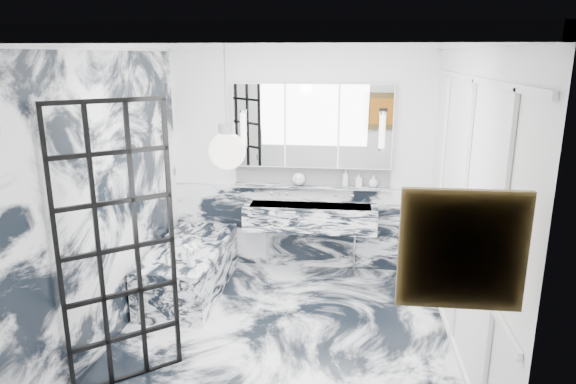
# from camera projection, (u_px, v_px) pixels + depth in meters

# --- Properties ---
(floor) EXTENTS (3.60, 3.60, 0.00)m
(floor) POSITION_uv_depth(u_px,v_px,m) (282.00, 338.00, 4.95)
(floor) COLOR white
(floor) RESTS_ON ground
(ceiling) EXTENTS (3.60, 3.60, 0.00)m
(ceiling) POSITION_uv_depth(u_px,v_px,m) (281.00, 35.00, 4.22)
(ceiling) COLOR white
(ceiling) RESTS_ON wall_back
(wall_back) EXTENTS (3.60, 0.00, 3.60)m
(wall_back) POSITION_uv_depth(u_px,v_px,m) (300.00, 159.00, 6.31)
(wall_back) COLOR white
(wall_back) RESTS_ON floor
(wall_front) EXTENTS (3.60, 0.00, 3.60)m
(wall_front) POSITION_uv_depth(u_px,v_px,m) (239.00, 285.00, 2.86)
(wall_front) COLOR white
(wall_front) RESTS_ON floor
(wall_left) EXTENTS (0.00, 3.60, 3.60)m
(wall_left) POSITION_uv_depth(u_px,v_px,m) (111.00, 193.00, 4.77)
(wall_left) COLOR white
(wall_left) RESTS_ON floor
(wall_right) EXTENTS (0.00, 3.60, 3.60)m
(wall_right) POSITION_uv_depth(u_px,v_px,m) (466.00, 204.00, 4.41)
(wall_right) COLOR white
(wall_right) RESTS_ON floor
(marble_clad_back) EXTENTS (3.18, 0.05, 1.05)m
(marble_clad_back) POSITION_uv_depth(u_px,v_px,m) (299.00, 227.00, 6.52)
(marble_clad_back) COLOR white
(marble_clad_back) RESTS_ON floor
(marble_clad_left) EXTENTS (0.02, 3.56, 2.68)m
(marble_clad_left) POSITION_uv_depth(u_px,v_px,m) (113.00, 199.00, 4.78)
(marble_clad_left) COLOR white
(marble_clad_left) RESTS_ON floor
(panel_molding) EXTENTS (0.03, 3.40, 2.30)m
(panel_molding) POSITION_uv_depth(u_px,v_px,m) (462.00, 215.00, 4.43)
(panel_molding) COLOR white
(panel_molding) RESTS_ON floor
(soap_bottle_a) EXTENTS (0.10, 0.10, 0.21)m
(soap_bottle_a) POSITION_uv_depth(u_px,v_px,m) (346.00, 178.00, 6.22)
(soap_bottle_a) COLOR #8C5919
(soap_bottle_a) RESTS_ON ledge
(soap_bottle_b) EXTENTS (0.08, 0.08, 0.17)m
(soap_bottle_b) POSITION_uv_depth(u_px,v_px,m) (359.00, 180.00, 6.20)
(soap_bottle_b) COLOR #4C4C51
(soap_bottle_b) RESTS_ON ledge
(soap_bottle_c) EXTENTS (0.15, 0.15, 0.15)m
(soap_bottle_c) POSITION_uv_depth(u_px,v_px,m) (373.00, 181.00, 6.19)
(soap_bottle_c) COLOR silver
(soap_bottle_c) RESTS_ON ledge
(face_pot) EXTENTS (0.16, 0.16, 0.16)m
(face_pot) POSITION_uv_depth(u_px,v_px,m) (299.00, 179.00, 6.29)
(face_pot) COLOR white
(face_pot) RESTS_ON ledge
(amber_bottle) EXTENTS (0.04, 0.04, 0.10)m
(amber_bottle) POSITION_uv_depth(u_px,v_px,m) (357.00, 183.00, 6.21)
(amber_bottle) COLOR #8C5919
(amber_bottle) RESTS_ON ledge
(flower_vase) EXTENTS (0.09, 0.09, 0.12)m
(flower_vase) POSITION_uv_depth(u_px,v_px,m) (191.00, 260.00, 5.23)
(flower_vase) COLOR silver
(flower_vase) RESTS_ON bathtub
(crittall_door) EXTENTS (0.71, 0.58, 2.32)m
(crittall_door) POSITION_uv_depth(u_px,v_px,m) (118.00, 249.00, 4.04)
(crittall_door) COLOR black
(crittall_door) RESTS_ON floor
(artwork) EXTENTS (0.56, 0.05, 0.56)m
(artwork) POSITION_uv_depth(u_px,v_px,m) (462.00, 250.00, 2.70)
(artwork) COLOR #C16B13
(artwork) RESTS_ON wall_front
(pendant_light) EXTENTS (0.23, 0.23, 0.23)m
(pendant_light) POSITION_uv_depth(u_px,v_px,m) (227.00, 151.00, 3.20)
(pendant_light) COLOR white
(pendant_light) RESTS_ON ceiling
(trough_sink) EXTENTS (1.60, 0.45, 0.30)m
(trough_sink) POSITION_uv_depth(u_px,v_px,m) (310.00, 217.00, 6.23)
(trough_sink) COLOR silver
(trough_sink) RESTS_ON wall_back
(ledge) EXTENTS (1.90, 0.14, 0.04)m
(ledge) POSITION_uv_depth(u_px,v_px,m) (311.00, 187.00, 6.30)
(ledge) COLOR silver
(ledge) RESTS_ON wall_back
(subway_tile) EXTENTS (1.90, 0.03, 0.23)m
(subway_tile) POSITION_uv_depth(u_px,v_px,m) (312.00, 175.00, 6.33)
(subway_tile) COLOR white
(subway_tile) RESTS_ON wall_back
(mirror_cabinet) EXTENTS (1.90, 0.16, 1.00)m
(mirror_cabinet) POSITION_uv_depth(u_px,v_px,m) (312.00, 126.00, 6.11)
(mirror_cabinet) COLOR white
(mirror_cabinet) RESTS_ON wall_back
(sconce_left) EXTENTS (0.07, 0.07, 0.40)m
(sconce_left) POSITION_uv_depth(u_px,v_px,m) (243.00, 129.00, 6.13)
(sconce_left) COLOR white
(sconce_left) RESTS_ON mirror_cabinet
(sconce_right) EXTENTS (0.07, 0.07, 0.40)m
(sconce_right) POSITION_uv_depth(u_px,v_px,m) (382.00, 131.00, 5.94)
(sconce_right) COLOR white
(sconce_right) RESTS_ON mirror_cabinet
(bathtub) EXTENTS (0.75, 1.65, 0.55)m
(bathtub) POSITION_uv_depth(u_px,v_px,m) (190.00, 268.00, 5.87)
(bathtub) COLOR silver
(bathtub) RESTS_ON floor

